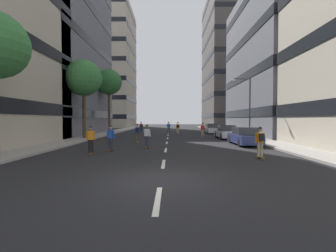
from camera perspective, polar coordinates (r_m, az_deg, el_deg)
ground_plane at (r=31.23m, az=0.01°, el=-2.31°), size 137.91×137.91×0.00m
sidewalk_left at (r=35.39m, az=-14.96°, el=-1.78°), size 2.63×63.21×0.14m
sidewalk_right at (r=35.21m, az=15.17°, el=-1.80°), size 2.63×63.21×0.14m
lane_markings at (r=31.24m, az=0.01°, el=-2.30°), size 0.16×52.20×0.01m
building_left_mid at (r=39.12m, az=-28.39°, el=20.14°), size 14.11×19.52×29.20m
building_left_far at (r=68.13m, az=-14.98°, el=13.86°), size 14.11×16.66×32.99m
building_right_mid at (r=37.59m, az=28.64°, el=13.71°), size 14.11×19.42×20.09m
building_right_far at (r=68.28m, az=15.72°, el=15.08°), size 14.11×21.13×35.90m
parked_car_near at (r=35.73m, az=10.82°, el=-0.71°), size 1.82×4.40×1.52m
parked_car_mid at (r=26.79m, az=14.27°, el=-1.53°), size 1.82×4.40×1.52m
parked_car_far at (r=20.61m, az=18.48°, el=-2.53°), size 1.82×4.40×1.52m
street_tree_near at (r=37.01m, az=-14.51°, el=10.47°), size 3.94×3.94×9.75m
street_tree_far at (r=27.20m, az=-20.24°, el=11.06°), size 3.92×3.92×8.52m
streetlamp_right at (r=26.22m, az=18.96°, el=5.88°), size 2.13×0.30×6.50m
skater_0 at (r=37.84m, az=-6.73°, el=-0.08°), size 0.55×0.92×1.78m
skater_1 at (r=17.61m, az=-5.25°, el=-2.23°), size 0.56×0.92×1.78m
skater_2 at (r=36.77m, az=0.15°, el=-0.17°), size 0.57×0.92×1.78m
skater_3 at (r=16.30m, az=-14.14°, el=-2.59°), size 0.56×0.92×1.78m
skater_4 at (r=13.66m, az=22.00°, el=-3.35°), size 0.54×0.91×1.78m
skater_5 at (r=33.64m, az=2.47°, el=-0.29°), size 0.54×0.91×1.78m
skater_6 at (r=21.73m, az=-7.60°, el=-1.41°), size 0.56×0.92×1.78m
skater_7 at (r=15.29m, az=-18.66°, el=-2.90°), size 0.57×0.92×1.78m
skater_8 at (r=28.28m, az=8.66°, el=-0.75°), size 0.57×0.92×1.78m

